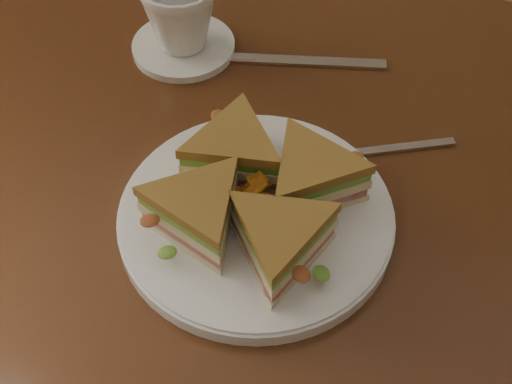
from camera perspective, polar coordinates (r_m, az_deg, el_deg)
table at (r=0.87m, az=1.11°, el=-1.80°), size 1.20×0.80×0.75m
plate at (r=0.73m, az=-0.00°, el=-2.09°), size 0.28×0.28×0.02m
sandwich_wedges at (r=0.70m, az=0.00°, el=-0.26°), size 0.26×0.26×0.06m
crisps_mound at (r=0.71m, az=-0.00°, el=-0.46°), size 0.09×0.09×0.05m
spoon at (r=0.80m, az=6.47°, el=3.01°), size 0.16×0.10×0.01m
knife at (r=0.92m, az=3.14°, el=10.40°), size 0.21×0.08×0.00m
saucer at (r=0.94m, az=-5.81°, el=11.50°), size 0.13×0.13×0.01m
coffee_cup at (r=0.91m, az=-6.07°, el=13.94°), size 0.11×0.11×0.09m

